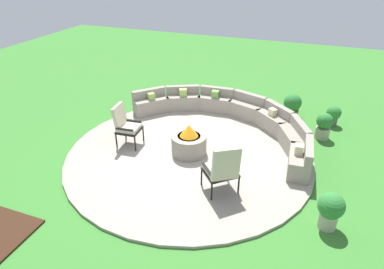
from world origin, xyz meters
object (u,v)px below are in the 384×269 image
Objects in this scene: fire_pit at (189,142)px; lounge_chair_front_left at (126,124)px; lounge_chair_front_right at (222,169)px; potted_plant_3 at (324,125)px; potted_plant_0 at (334,115)px; potted_plant_1 at (292,104)px; potted_plant_2 at (331,209)px; curved_stone_bench at (232,116)px.

lounge_chair_front_left is at bearing -174.45° from fire_pit.
lounge_chair_front_right reaches higher than potted_plant_3.
potted_plant_3 is (4.50, 2.13, -0.23)m from lounge_chair_front_left.
potted_plant_0 is 0.82× the size of potted_plant_1.
potted_plant_0 is 1.14m from potted_plant_1.
potted_plant_2 is (-0.04, -4.19, 0.09)m from potted_plant_0.
lounge_chair_front_left is 1.83× the size of potted_plant_0.
potted_plant_3 is (2.92, 1.98, 0.02)m from fire_pit.
fire_pit is 0.76× the size of lounge_chair_front_right.
lounge_chair_front_left reaches higher than potted_plant_0.
lounge_chair_front_left is (-1.57, -0.15, 0.26)m from fire_pit.
potted_plant_3 is at bearing 6.58° from curved_stone_bench.
lounge_chair_front_right reaches higher than curved_stone_bench.
fire_pit is 1.61m from lounge_chair_front_right.
potted_plant_2 is (2.51, -3.06, 0.07)m from curved_stone_bench.
lounge_chair_front_right is 4.47m from potted_plant_0.
potted_plant_2 is (4.69, -1.20, -0.20)m from lounge_chair_front_left.
lounge_chair_front_right is 4.25m from potted_plant_1.
fire_pit is 1.47× the size of potted_plant_0.
curved_stone_bench is at bearing 125.85° from lounge_chair_front_left.
fire_pit is at bearing -145.95° from potted_plant_3.
lounge_chair_front_left is 2.86m from lounge_chair_front_right.
curved_stone_bench is 4.70× the size of lounge_chair_front_right.
lounge_chair_front_left reaches higher than potted_plant_3.
fire_pit is at bearing 156.57° from potted_plant_2.
lounge_chair_front_left is 0.95× the size of lounge_chair_front_right.
potted_plant_0 is 0.90m from potted_plant_3.
fire_pit reaches higher than potted_plant_1.
fire_pit is 4.25m from potted_plant_0.
lounge_chair_front_right is 1.56× the size of potted_plant_3.
potted_plant_0 is at bearing 74.76° from potted_plant_3.
potted_plant_1 is (0.92, 4.14, -0.24)m from lounge_chair_front_right.
curved_stone_bench reaches higher than potted_plant_2.
potted_plant_1 is at bearing 171.09° from potted_plant_0.
potted_plant_2 is (3.12, -1.35, 0.06)m from fire_pit.
potted_plant_0 is 0.81× the size of potted_plant_3.
fire_pit reaches higher than curved_stone_bench.
curved_stone_bench reaches higher than potted_plant_0.
potted_plant_3 is at bearing 18.68° from lounge_chair_front_right.
curved_stone_bench is 4.93× the size of lounge_chair_front_left.
lounge_chair_front_left is at bearing -154.66° from potted_plant_3.
potted_plant_2 is at bearing -50.58° from curved_stone_bench.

